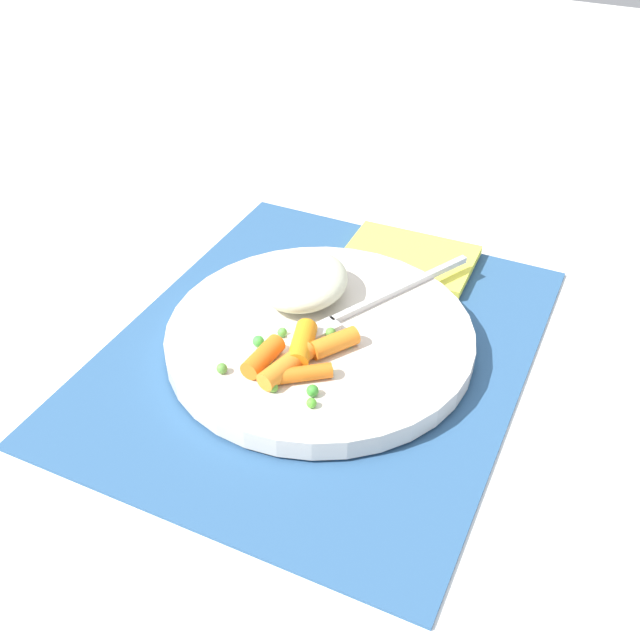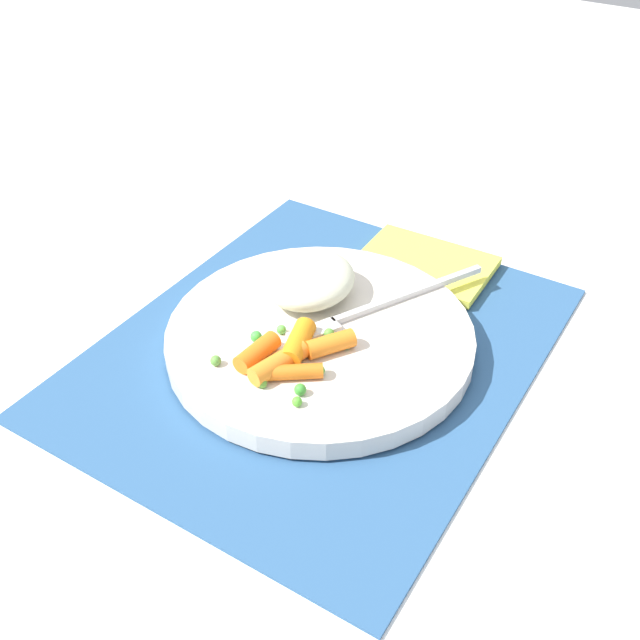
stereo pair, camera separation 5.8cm
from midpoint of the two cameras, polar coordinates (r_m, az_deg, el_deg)
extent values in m
plane|color=white|center=(0.65, -2.57, -2.43)|extent=(2.40, 2.40, 0.00)
cube|color=#2D5684|center=(0.65, -2.57, -2.22)|extent=(0.41, 0.34, 0.01)
cylinder|color=silver|center=(0.64, -2.60, -1.42)|extent=(0.26, 0.26, 0.02)
ellipsoid|color=beige|center=(0.66, -3.84, 2.91)|extent=(0.09, 0.08, 0.03)
cylinder|color=orange|center=(0.61, -4.18, -1.92)|extent=(0.05, 0.03, 0.02)
cylinder|color=orange|center=(0.61, -1.64, -1.85)|extent=(0.04, 0.04, 0.02)
cylinder|color=orange|center=(0.58, -4.33, -4.19)|extent=(0.04, 0.05, 0.01)
cylinder|color=orange|center=(0.59, -5.78, -3.43)|extent=(0.05, 0.03, 0.02)
cylinder|color=orange|center=(0.60, -7.10, -2.88)|extent=(0.04, 0.02, 0.02)
sphere|color=green|center=(0.61, -0.48, -1.82)|extent=(0.01, 0.01, 0.01)
sphere|color=green|center=(0.59, -2.24, -3.91)|extent=(0.01, 0.01, 0.01)
sphere|color=green|center=(0.62, -7.37, -1.70)|extent=(0.01, 0.01, 0.01)
sphere|color=green|center=(0.61, -6.74, -2.24)|extent=(0.01, 0.01, 0.01)
sphere|color=#5BA337|center=(0.62, -1.20, -1.67)|extent=(0.01, 0.01, 0.01)
sphere|color=green|center=(0.57, -3.50, -5.46)|extent=(0.01, 0.01, 0.01)
sphere|color=#589C39|center=(0.62, -1.87, -1.07)|extent=(0.01, 0.01, 0.01)
sphere|color=#58A644|center=(0.59, -6.54, -4.29)|extent=(0.01, 0.01, 0.01)
sphere|color=#53B130|center=(0.56, -3.63, -6.39)|extent=(0.01, 0.01, 0.01)
sphere|color=#59973B|center=(0.60, -10.19, -3.72)|extent=(0.01, 0.01, 0.01)
sphere|color=#5A992F|center=(0.58, -6.44, -5.20)|extent=(0.01, 0.01, 0.01)
sphere|color=green|center=(0.60, -6.73, -3.28)|extent=(0.01, 0.01, 0.01)
sphere|color=#55AE46|center=(0.63, -5.53, -1.03)|extent=(0.01, 0.01, 0.01)
sphere|color=green|center=(0.61, -1.30, -1.87)|extent=(0.01, 0.01, 0.01)
cube|color=silver|center=(0.63, -3.42, -0.96)|extent=(0.05, 0.04, 0.01)
cube|color=silver|center=(0.68, 3.74, 2.32)|extent=(0.14, 0.08, 0.01)
cube|color=#EAE54C|center=(0.75, 4.53, 4.65)|extent=(0.09, 0.13, 0.01)
camera|label=1|loc=(0.03, -92.65, -2.05)|focal=42.42mm
camera|label=2|loc=(0.03, 87.35, 2.05)|focal=42.42mm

